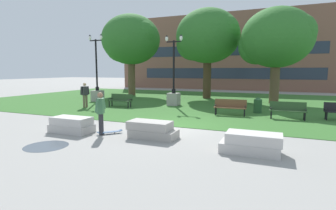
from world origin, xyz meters
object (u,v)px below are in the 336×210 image
concrete_block_left (152,130)px  person_skateboarder (101,111)px  park_bench_near_left (121,100)px  concrete_block_right (252,143)px  trash_bin (258,105)px  lamp_post_left (174,91)px  skateboard (110,132)px  park_bench_far_right (288,109)px  lamp_post_center (97,88)px  person_bystander_near_lawn (85,94)px  concrete_block_center (72,125)px  park_bench_far_left (230,106)px

concrete_block_left → person_skateboarder: person_skateboarder is taller
park_bench_near_left → concrete_block_right: bearing=-37.6°
concrete_block_right → trash_bin: bearing=92.6°
lamp_post_left → skateboard: bearing=-84.9°
park_bench_far_right → lamp_post_center: bearing=169.1°
lamp_post_left → person_bystander_near_lawn: 6.27m
concrete_block_left → lamp_post_left: bearing=106.3°
concrete_block_left → concrete_block_center: bearing=-172.4°
park_bench_far_right → lamp_post_center: size_ratio=0.33×
person_skateboarder → park_bench_near_left: person_skateboarder is taller
concrete_block_right → skateboard: 5.56m
park_bench_far_right → park_bench_far_left: bearing=179.0°
concrete_block_right → lamp_post_center: (-13.14, 9.45, 0.81)m
concrete_block_right → lamp_post_center: lamp_post_center is taller
concrete_block_center → park_bench_far_left: park_bench_far_left is taller
skateboard → concrete_block_center: bearing=-168.7°
concrete_block_right → park_bench_near_left: 11.96m
concrete_block_center → park_bench_near_left: 7.61m
skateboard → park_bench_near_left: bearing=119.6°
skateboard → lamp_post_left: (-0.81, 9.18, 0.97)m
concrete_block_center → concrete_block_left: (3.50, 0.47, 0.00)m
person_skateboarder → park_bench_far_right: (7.03, 6.53, -0.43)m
skateboard → park_bench_near_left: size_ratio=0.49×
concrete_block_center → person_bystander_near_lawn: size_ratio=1.05×
park_bench_far_right → lamp_post_left: lamp_post_left is taller
lamp_post_center → lamp_post_left: bearing=0.8°
concrete_block_right → skateboard: (-5.55, 0.37, -0.22)m
person_skateboarder → person_bystander_near_lawn: person_bystander_near_lawn is taller
person_skateboarder → trash_bin: (5.43, 8.03, -0.46)m
park_bench_far_right → person_bystander_near_lawn: size_ratio=1.06×
concrete_block_right → concrete_block_left: bearing=172.3°
skateboard → lamp_post_left: bearing=95.1°
park_bench_near_left → lamp_post_left: (3.12, 2.26, 0.51)m
concrete_block_right → park_bench_far_right: bearing=79.6°
park_bench_far_right → concrete_block_right: bearing=-100.4°
park_bench_far_left → lamp_post_center: size_ratio=0.34×
concrete_block_left → concrete_block_right: 3.74m
concrete_block_center → concrete_block_left: size_ratio=0.96×
skateboard → park_bench_near_left: 7.97m
lamp_post_center → lamp_post_left: lamp_post_center is taller
park_bench_far_left → lamp_post_left: (-4.58, 2.80, 0.51)m
lamp_post_center → trash_bin: bearing=-5.6°
park_bench_near_left → lamp_post_left: size_ratio=0.36×
park_bench_near_left → lamp_post_left: 3.89m
park_bench_far_left → person_bystander_near_lawn: bearing=-176.3°
lamp_post_center → person_bystander_near_lawn: lamp_post_center is taller
lamp_post_left → lamp_post_center: bearing=-179.2°
park_bench_far_left → park_bench_far_right: size_ratio=1.01×
concrete_block_right → lamp_post_center: 16.21m
person_skateboarder → park_bench_far_right: 9.60m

